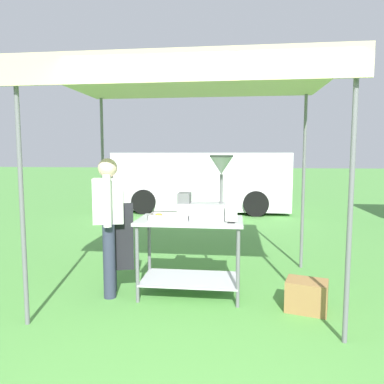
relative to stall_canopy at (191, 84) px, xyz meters
name	(u,v)px	position (x,y,z in m)	size (l,w,h in m)	color
ground_plane	(224,221)	(0.27, 4.69, -2.45)	(70.00, 70.00, 0.00)	#519342
stall_canopy	(191,84)	(0.00, 0.00, 0.00)	(3.18, 2.36, 2.54)	slate
donut_cart	(190,242)	(0.00, -0.10, -1.81)	(1.21, 0.68, 0.91)	#B7B7BC
donut_tray	(171,218)	(-0.21, -0.18, -1.52)	(0.47, 0.28, 0.07)	#B7B7BC
donut_fryer	(207,195)	(0.19, -0.02, -1.27)	(0.64, 0.28, 0.74)	#B7B7BC
menu_sign	(231,214)	(0.48, -0.28, -1.45)	(0.13, 0.05, 0.23)	black
vendor	(109,219)	(-0.93, -0.19, -1.55)	(0.47, 0.53, 1.61)	#2D3347
supply_crate	(307,296)	(1.28, -0.39, -2.29)	(0.49, 0.41, 0.33)	olive
van_white	(202,180)	(-0.46, 6.48, -1.57)	(4.97, 2.14, 1.69)	white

